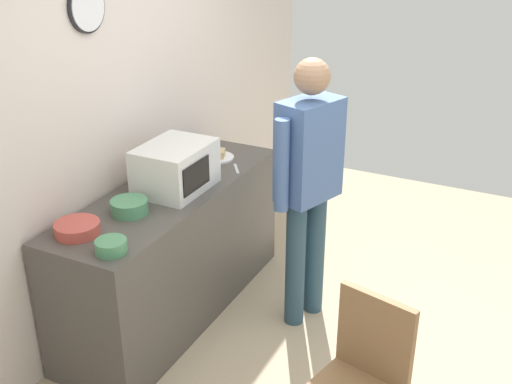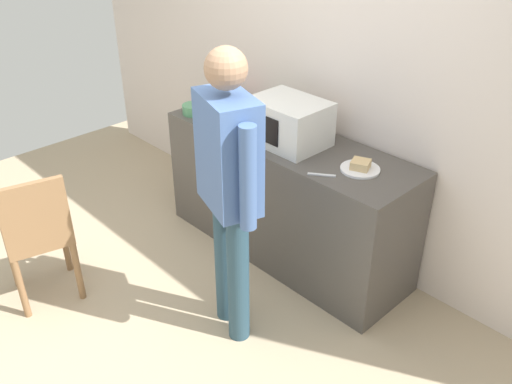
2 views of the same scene
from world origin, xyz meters
name	(u,v)px [view 2 (image 2 of 2)]	position (x,y,z in m)	size (l,w,h in m)	color
ground_plane	(152,327)	(0.00, 0.00, 0.00)	(6.00, 6.00, 0.00)	tan
back_wall	(327,73)	(0.00, 1.60, 1.30)	(5.40, 0.13, 2.60)	silver
kitchen_counter	(287,197)	(0.00, 1.22, 0.46)	(1.93, 0.62, 0.92)	#4C4742
microwave	(288,122)	(0.03, 1.18, 1.07)	(0.50, 0.39, 0.30)	silver
sandwich_plate	(360,167)	(0.61, 1.21, 0.94)	(0.24, 0.24, 0.07)	white
salad_bowl	(251,117)	(-0.39, 1.24, 0.96)	(0.22, 0.22, 0.08)	#4C8E60
cereal_bowl	(231,102)	(-0.73, 1.34, 0.96)	(0.25, 0.25, 0.07)	#C64C42
mixing_bowl	(194,109)	(-0.81, 1.04, 0.96)	(0.17, 0.17, 0.07)	#4C8E60
fork_utensil	(312,131)	(0.03, 1.44, 0.93)	(0.17, 0.02, 0.01)	silver
spoon_utensil	(322,175)	(0.49, 0.99, 0.93)	(0.17, 0.02, 0.01)	silver
person_standing	(229,181)	(0.33, 0.39, 1.05)	(0.56, 0.35, 1.79)	#294759
wooden_chair	(38,234)	(-0.71, -0.32, 0.52)	(0.48, 0.48, 0.94)	olive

